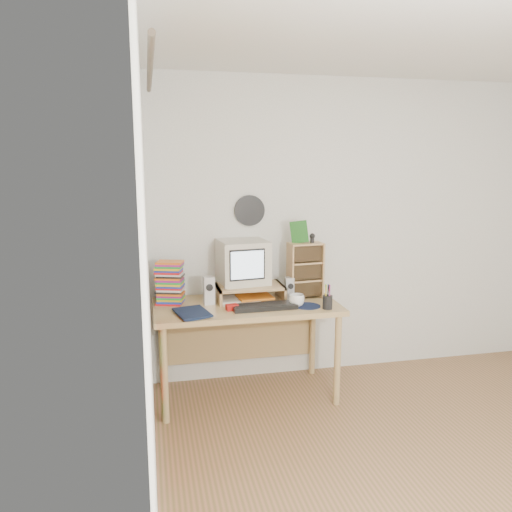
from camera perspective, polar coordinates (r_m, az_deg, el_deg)
name	(u,v)px	position (r m, az deg, el deg)	size (l,w,h in m)	color
floor	(471,486)	(3.36, 23.33, -22.99)	(3.50, 3.50, 0.00)	#9B6849
ceiling	(512,17)	(2.91, 27.26, 23.15)	(3.50, 3.50, 0.00)	white
back_wall	(355,229)	(4.38, 11.24, 3.04)	(3.50, 3.50, 0.00)	white
left_wall	(149,290)	(2.30, -12.18, -3.83)	(3.50, 3.50, 0.00)	white
curtain	(156,286)	(2.79, -11.34, -3.36)	(2.20, 2.20, 0.00)	red
wall_disc	(250,211)	(4.06, -0.74, 5.22)	(0.25, 0.25, 0.02)	black
desk	(245,318)	(3.93, -1.30, -7.12)	(1.40, 0.70, 0.75)	tan
monitor_riser	(250,288)	(3.91, -0.70, -3.72)	(0.52, 0.30, 0.12)	tan
crt_monitor	(244,263)	(3.91, -1.38, -0.78)	(0.36, 0.36, 0.34)	beige
speaker_left	(209,290)	(3.82, -5.41, -3.91)	(0.08, 0.08, 0.21)	#B8B9BD
speaker_right	(289,288)	(3.94, 3.83, -3.71)	(0.07, 0.07, 0.18)	#B8B9BD
keyboard	(264,307)	(3.70, 0.98, -5.80)	(0.48, 0.16, 0.03)	black
dvd_stack	(170,286)	(3.85, -9.82, -3.46)	(0.19, 0.14, 0.27)	brown
cd_rack	(305,270)	(3.99, 5.64, -1.63)	(0.26, 0.14, 0.44)	tan
mug	(297,300)	(3.76, 4.66, -5.09)	(0.12, 0.12, 0.09)	white
diary	(177,313)	(3.56, -8.98, -6.45)	(0.26, 0.20, 0.05)	#0E1935
mousepad	(307,306)	(3.79, 5.87, -5.70)	(0.20, 0.20, 0.00)	black
pen_cup	(328,300)	(3.72, 8.18, -4.95)	(0.07, 0.07, 0.14)	black
papers	(244,299)	(3.90, -1.37, -4.88)	(0.31, 0.22, 0.04)	white
red_box	(232,307)	(3.67, -2.76, -5.87)	(0.09, 0.05, 0.04)	#AE1612
game_box	(299,232)	(3.94, 4.97, 2.76)	(0.13, 0.03, 0.17)	#1B5919
webcam	(312,238)	(3.95, 6.44, 2.06)	(0.04, 0.04, 0.08)	black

